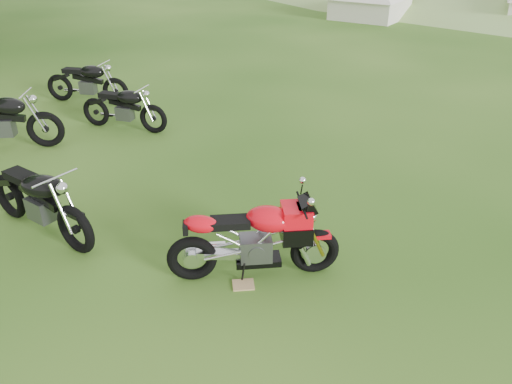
% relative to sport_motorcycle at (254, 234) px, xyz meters
% --- Properties ---
extents(ground, '(120.00, 120.00, 0.00)m').
position_rel_sport_motorcycle_xyz_m(ground, '(0.04, -0.19, -0.55)').
color(ground, '#1C460F').
rests_on(ground, ground).
extents(sport_motorcycle, '(1.89, 1.02, 1.10)m').
position_rel_sport_motorcycle_xyz_m(sport_motorcycle, '(0.00, 0.00, 0.00)').
color(sport_motorcycle, red).
rests_on(sport_motorcycle, ground).
extents(plywood_board, '(0.29, 0.26, 0.02)m').
position_rel_sport_motorcycle_xyz_m(plywood_board, '(-0.07, -0.22, -0.54)').
color(plywood_board, tan).
rests_on(plywood_board, ground).
extents(vintage_moto_a, '(1.98, 1.19, 1.03)m').
position_rel_sport_motorcycle_xyz_m(vintage_moto_a, '(-2.83, 0.26, -0.04)').
color(vintage_moto_a, black).
rests_on(vintage_moto_a, ground).
extents(vintage_moto_b, '(2.10, 1.04, 1.08)m').
position_rel_sport_motorcycle_xyz_m(vintage_moto_b, '(-5.11, 2.60, -0.01)').
color(vintage_moto_b, black).
rests_on(vintage_moto_b, ground).
extents(vintage_moto_c, '(1.78, 0.57, 0.92)m').
position_rel_sport_motorcycle_xyz_m(vintage_moto_c, '(-3.43, 3.90, -0.09)').
color(vintage_moto_c, black).
rests_on(vintage_moto_c, ground).
extents(vintage_moto_d, '(1.87, 0.45, 0.98)m').
position_rel_sport_motorcycle_xyz_m(vintage_moto_d, '(-4.95, 5.24, -0.06)').
color(vintage_moto_d, black).
rests_on(vintage_moto_d, ground).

